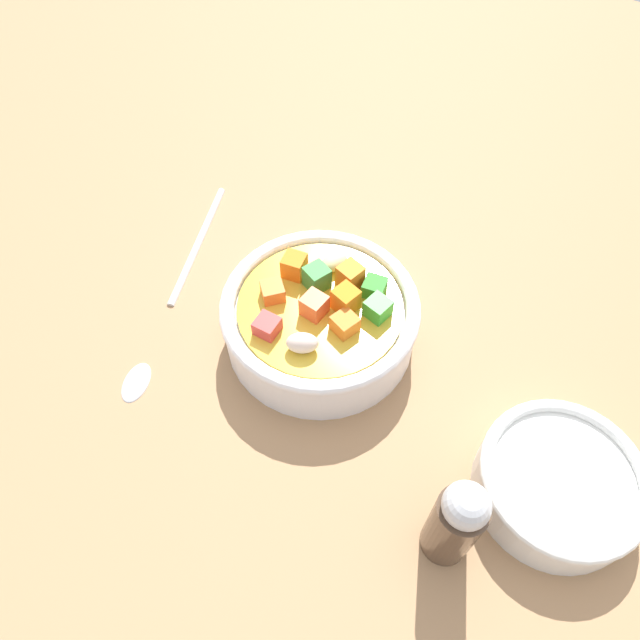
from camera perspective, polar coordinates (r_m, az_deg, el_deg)
name	(u,v)px	position (r cm, az deg, el deg)	size (l,w,h in cm)	color
ground_plane	(320,343)	(49.67, 0.00, -2.21)	(140.00, 140.00, 2.00)	#9E754F
soup_bowl_main	(320,317)	(46.62, 0.02, 0.27)	(15.59, 15.59, 6.31)	white
spoon	(172,298)	(52.29, -14.16, 2.07)	(10.04, 23.06, 0.73)	silver
side_bowl_small	(559,483)	(44.30, 22.17, -14.42)	(11.22, 11.22, 3.60)	white
pepper_shaker	(456,522)	(38.55, 13.04, -18.56)	(3.15, 3.15, 9.12)	#4C3828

